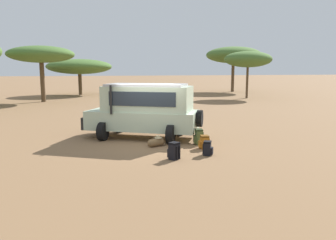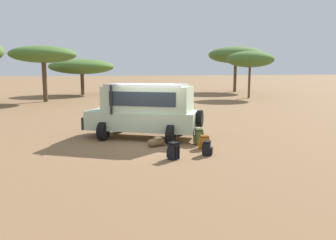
{
  "view_description": "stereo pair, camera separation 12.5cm",
  "coord_description": "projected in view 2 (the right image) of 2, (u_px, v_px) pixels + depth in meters",
  "views": [
    {
      "loc": [
        -2.97,
        -13.27,
        3.05
      ],
      "look_at": [
        0.69,
        -0.42,
        1.0
      ],
      "focal_mm": 35.0,
      "sensor_mm": 36.0,
      "label": 1
    },
    {
      "loc": [
        -2.85,
        -13.31,
        3.05
      ],
      "look_at": [
        0.69,
        -0.42,
        1.0
      ],
      "focal_mm": 35.0,
      "sensor_mm": 36.0,
      "label": 2
    }
  ],
  "objects": [
    {
      "name": "acacia_tree_centre_back",
      "position": [
        82.0,
        67.0,
        40.03
      ],
      "size": [
        7.84,
        6.88,
        4.35
      ],
      "color": "brown",
      "rests_on": "ground_plane"
    },
    {
      "name": "backpack_cluster_center",
      "position": [
        173.0,
        151.0,
        11.25
      ],
      "size": [
        0.44,
        0.46,
        0.6
      ],
      "color": "black",
      "rests_on": "ground_plane"
    },
    {
      "name": "safari_vehicle",
      "position": [
        145.0,
        109.0,
        14.69
      ],
      "size": [
        5.31,
        4.06,
        2.44
      ],
      "color": "#B2C6A8",
      "rests_on": "ground_plane"
    },
    {
      "name": "acacia_tree_far_right",
      "position": [
        236.0,
        55.0,
        45.28
      ],
      "size": [
        7.5,
        7.84,
        6.22
      ],
      "color": "brown",
      "rests_on": "ground_plane"
    },
    {
      "name": "acacia_tree_left_mid",
      "position": [
        43.0,
        55.0,
        31.0
      ],
      "size": [
        6.18,
        5.38,
        5.3
      ],
      "color": "brown",
      "rests_on": "ground_plane"
    },
    {
      "name": "backpack_near_rear_wheel",
      "position": [
        207.0,
        148.0,
        11.79
      ],
      "size": [
        0.43,
        0.41,
        0.51
      ],
      "color": "black",
      "rests_on": "ground_plane"
    },
    {
      "name": "ground_plane",
      "position": [
        150.0,
        142.0,
        13.89
      ],
      "size": [
        320.0,
        320.0,
        0.0
      ],
      "primitive_type": "plane",
      "color": "olive"
    },
    {
      "name": "duffel_bag_low_black_case",
      "position": [
        156.0,
        142.0,
        13.2
      ],
      "size": [
        0.76,
        0.52,
        0.42
      ],
      "color": "brown",
      "rests_on": "ground_plane"
    },
    {
      "name": "backpack_outermost",
      "position": [
        204.0,
        142.0,
        12.8
      ],
      "size": [
        0.44,
        0.42,
        0.52
      ],
      "color": "#B26619",
      "rests_on": "ground_plane"
    },
    {
      "name": "backpack_beside_front_wheel",
      "position": [
        199.0,
        137.0,
        13.52
      ],
      "size": [
        0.43,
        0.41,
        0.64
      ],
      "color": "#42562D",
      "rests_on": "ground_plane"
    },
    {
      "name": "acacia_tree_right_mid",
      "position": [
        250.0,
        59.0,
        34.97
      ],
      "size": [
        5.16,
        4.84,
        5.03
      ],
      "color": "brown",
      "rests_on": "ground_plane"
    }
  ]
}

